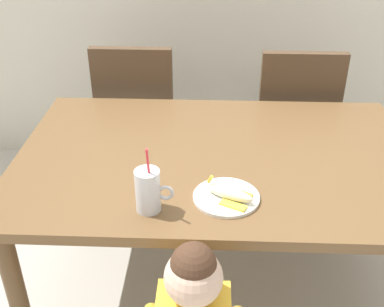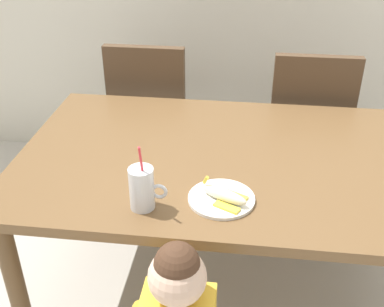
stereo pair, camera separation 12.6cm
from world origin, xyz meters
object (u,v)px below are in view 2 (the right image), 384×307
(dining_table, at_px, (218,172))
(peeled_banana, at_px, (225,196))
(dining_chair_right, at_px, (307,123))
(milk_cup, at_px, (142,190))
(snack_plate, at_px, (221,199))
(dining_chair_left, at_px, (151,112))

(dining_table, xyz_separation_m, peeled_banana, (0.04, -0.32, 0.11))
(dining_table, xyz_separation_m, dining_chair_right, (0.43, 0.73, -0.12))
(peeled_banana, bearing_deg, dining_table, 97.72)
(dining_table, height_order, milk_cup, milk_cup)
(dining_table, xyz_separation_m, snack_plate, (0.03, -0.30, 0.09))
(dining_chair_right, relative_size, snack_plate, 4.17)
(dining_chair_right, bearing_deg, milk_cup, 59.26)
(snack_plate, bearing_deg, dining_chair_left, 113.73)
(dining_chair_right, bearing_deg, dining_chair_left, -2.26)
(snack_plate, bearing_deg, dining_table, 95.83)
(milk_cup, distance_m, snack_plate, 0.27)
(dining_chair_right, xyz_separation_m, peeled_banana, (-0.39, -1.05, 0.23))
(dining_chair_left, bearing_deg, milk_cup, 100.50)
(dining_table, relative_size, milk_cup, 6.39)
(snack_plate, xyz_separation_m, peeled_banana, (0.01, -0.02, 0.03))
(milk_cup, xyz_separation_m, snack_plate, (0.26, 0.07, -0.06))
(dining_table, bearing_deg, peeled_banana, -82.28)
(dining_chair_left, bearing_deg, peeled_banana, 113.97)
(dining_chair_left, distance_m, peeled_banana, 1.21)
(dining_table, distance_m, peeled_banana, 0.34)
(dining_chair_right, distance_m, peeled_banana, 1.14)
(milk_cup, bearing_deg, dining_chair_left, 100.50)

